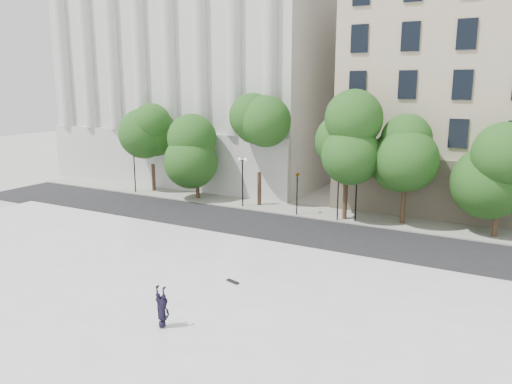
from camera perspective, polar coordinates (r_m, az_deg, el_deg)
ground at (r=24.65m, az=-18.73°, el=-14.40°), size 160.00×160.00×0.00m
plaza at (r=26.44m, az=-13.92°, el=-11.67°), size 44.00×22.00×0.45m
street at (r=38.14m, az=1.47°, el=-4.13°), size 60.00×8.00×0.02m
far_sidewalk at (r=43.36m, az=5.11°, el=-2.08°), size 60.00×4.00×0.12m
building_west at (r=62.94m, az=-3.81°, el=14.20°), size 31.50×27.65×25.60m
traffic_light_west at (r=40.92m, az=4.75°, el=2.20°), size 0.78×1.65×4.15m
traffic_light_east at (r=39.64m, az=9.43°, el=1.80°), size 1.04×1.71×4.19m
person_lying at (r=22.67m, az=-10.61°, el=-14.37°), size 0.70×1.90×0.52m
skateboard at (r=26.97m, az=-2.67°, el=-10.19°), size 0.84×0.44×0.08m
street_trees at (r=41.42m, az=7.11°, el=4.42°), size 42.39×5.21×7.98m
lamp_posts at (r=41.51m, az=4.29°, el=1.39°), size 36.34×0.28×4.47m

